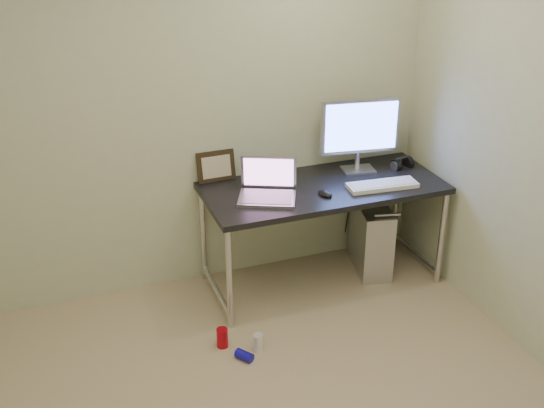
% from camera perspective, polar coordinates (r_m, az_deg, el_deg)
% --- Properties ---
extents(wall_back, '(3.50, 0.02, 2.50)m').
position_cam_1_polar(wall_back, '(4.48, -7.97, 7.53)').
color(wall_back, beige).
rests_on(wall_back, ground).
extents(desk, '(1.62, 0.71, 0.75)m').
position_cam_1_polar(desk, '(4.64, 4.30, 0.70)').
color(desk, black).
rests_on(desk, ground).
extents(tower_computer, '(0.32, 0.53, 0.54)m').
position_cam_1_polar(tower_computer, '(5.03, 8.28, -2.72)').
color(tower_computer, silver).
rests_on(tower_computer, ground).
extents(cable_a, '(0.01, 0.16, 0.69)m').
position_cam_1_polar(cable_a, '(5.15, 6.53, -0.12)').
color(cable_a, black).
rests_on(cable_a, ground).
extents(cable_b, '(0.02, 0.11, 0.71)m').
position_cam_1_polar(cable_b, '(5.18, 7.50, -0.26)').
color(cable_b, black).
rests_on(cable_b, ground).
extents(can_red, '(0.10, 0.10, 0.13)m').
position_cam_1_polar(can_red, '(4.29, -4.18, -11.10)').
color(can_red, '#B00814').
rests_on(can_red, ground).
extents(can_white, '(0.06, 0.06, 0.11)m').
position_cam_1_polar(can_white, '(4.25, -1.17, -11.50)').
color(can_white, white).
rests_on(can_white, ground).
extents(can_blue, '(0.11, 0.12, 0.06)m').
position_cam_1_polar(can_blue, '(4.20, -2.34, -12.55)').
color(can_blue, '#1510BF').
rests_on(can_blue, ground).
extents(laptop, '(0.45, 0.42, 0.25)m').
position_cam_1_polar(laptop, '(4.41, -0.36, 1.34)').
color(laptop, '#B8B8BF').
rests_on(laptop, desk).
extents(monitor, '(0.56, 0.19, 0.52)m').
position_cam_1_polar(monitor, '(4.77, 7.37, 6.21)').
color(monitor, '#B8B8BF').
rests_on(monitor, desk).
extents(keyboard, '(0.49, 0.19, 0.03)m').
position_cam_1_polar(keyboard, '(4.62, 9.22, 1.56)').
color(keyboard, white).
rests_on(keyboard, desk).
extents(mouse_right, '(0.10, 0.12, 0.04)m').
position_cam_1_polar(mouse_right, '(4.75, 11.41, 2.09)').
color(mouse_right, black).
rests_on(mouse_right, desk).
extents(mouse_left, '(0.10, 0.13, 0.04)m').
position_cam_1_polar(mouse_left, '(4.46, 4.47, 0.97)').
color(mouse_left, black).
rests_on(mouse_left, desk).
extents(headphones, '(0.17, 0.10, 0.10)m').
position_cam_1_polar(headphones, '(4.96, 10.82, 3.30)').
color(headphones, black).
rests_on(headphones, desk).
extents(picture_frame, '(0.27, 0.08, 0.21)m').
position_cam_1_polar(picture_frame, '(4.65, -4.71, 3.18)').
color(picture_frame, black).
rests_on(picture_frame, desk).
extents(webcam, '(0.04, 0.04, 0.11)m').
position_cam_1_polar(webcam, '(4.65, -1.64, 2.98)').
color(webcam, silver).
rests_on(webcam, desk).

